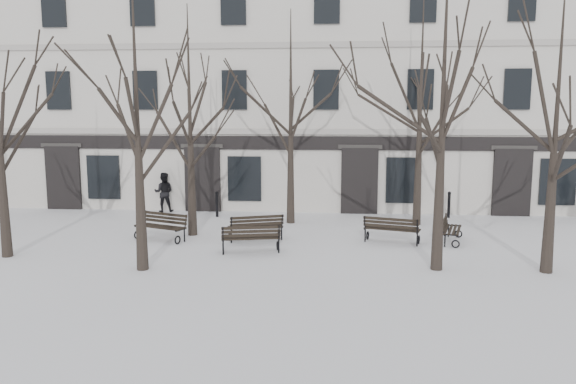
# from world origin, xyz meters

# --- Properties ---
(ground) EXTENTS (100.00, 100.00, 0.00)m
(ground) POSITION_xyz_m (0.00, 0.00, 0.00)
(ground) COLOR white
(ground) RESTS_ON ground
(building) EXTENTS (40.40, 10.20, 11.40)m
(building) POSITION_xyz_m (0.00, 12.96, 5.52)
(building) COLOR beige
(building) RESTS_ON ground
(tree_1) EXTENTS (5.85, 5.85, 8.36)m
(tree_1) POSITION_xyz_m (-3.04, -1.46, 5.23)
(tree_1) COLOR black
(tree_1) RESTS_ON ground
(tree_2) EXTENTS (6.35, 6.35, 9.07)m
(tree_2) POSITION_xyz_m (5.36, -0.74, 5.67)
(tree_2) COLOR black
(tree_2) RESTS_ON ground
(tree_3) EXTENTS (5.62, 5.62, 8.03)m
(tree_3) POSITION_xyz_m (8.40, -0.77, 5.02)
(tree_3) COLOR black
(tree_3) RESTS_ON ground
(tree_4) EXTENTS (5.73, 5.73, 8.18)m
(tree_4) POSITION_xyz_m (-2.74, 3.07, 5.11)
(tree_4) COLOR black
(tree_4) RESTS_ON ground
(tree_5) EXTENTS (5.88, 5.88, 8.40)m
(tree_5) POSITION_xyz_m (0.65, 5.61, 5.25)
(tree_5) COLOR black
(tree_5) RESTS_ON ground
(tree_6) EXTENTS (6.27, 6.27, 8.96)m
(tree_6) POSITION_xyz_m (5.70, 5.73, 5.60)
(tree_6) COLOR black
(tree_6) RESTS_ON ground
(bench_1) EXTENTS (1.95, 1.05, 0.94)m
(bench_1) POSITION_xyz_m (-0.22, 0.66, 0.51)
(bench_1) COLOR black
(bench_1) RESTS_ON ground
(bench_2) EXTENTS (1.97, 1.18, 0.95)m
(bench_2) POSITION_xyz_m (4.38, 2.38, 0.51)
(bench_2) COLOR black
(bench_2) RESTS_ON ground
(bench_3) EXTENTS (1.98, 1.33, 0.95)m
(bench_3) POSITION_xyz_m (-3.63, 2.20, 0.52)
(bench_3) COLOR black
(bench_3) RESTS_ON ground
(bench_4) EXTENTS (1.98, 1.27, 0.95)m
(bench_4) POSITION_xyz_m (-0.30, 2.36, 0.52)
(bench_4) COLOR black
(bench_4) RESTS_ON ground
(bench_5) EXTENTS (1.04, 1.81, 0.87)m
(bench_5) POSITION_xyz_m (6.43, 2.74, 0.47)
(bench_5) COLOR black
(bench_5) RESTS_ON ground
(bollard_a) EXTENTS (0.14, 0.14, 1.09)m
(bollard_a) POSITION_xyz_m (-2.59, 6.65, 0.59)
(bollard_a) COLOR black
(bollard_a) RESTS_ON ground
(bollard_b) EXTENTS (0.14, 0.14, 1.13)m
(bollard_b) POSITION_xyz_m (7.26, 7.28, 0.60)
(bollard_b) COLOR black
(bollard_b) RESTS_ON ground
(pedestrian_b) EXTENTS (0.95, 0.79, 1.77)m
(pedestrian_b) POSITION_xyz_m (-5.22, 7.63, 0.00)
(pedestrian_b) COLOR black
(pedestrian_b) RESTS_ON ground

